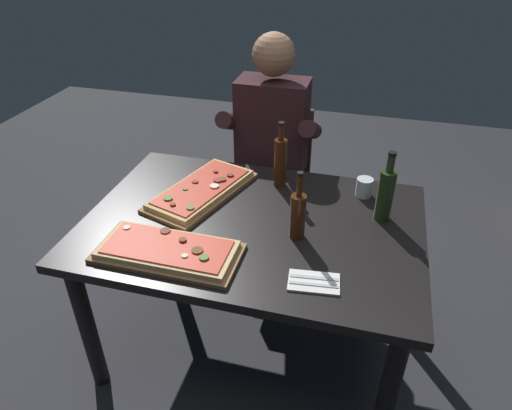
% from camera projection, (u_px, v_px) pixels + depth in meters
% --- Properties ---
extents(ground_plane, '(6.40, 6.40, 0.00)m').
position_uv_depth(ground_plane, '(253.00, 341.00, 2.33)').
color(ground_plane, '#2D2D33').
extents(dining_table, '(1.40, 0.96, 0.74)m').
position_uv_depth(dining_table, '(253.00, 239.00, 1.98)').
color(dining_table, black).
rests_on(dining_table, ground_plane).
extents(pizza_rectangular_front, '(0.55, 0.26, 0.05)m').
position_uv_depth(pizza_rectangular_front, '(168.00, 251.00, 1.73)').
color(pizza_rectangular_front, olive).
rests_on(pizza_rectangular_front, dining_table).
extents(pizza_rectangular_left, '(0.42, 0.60, 0.05)m').
position_uv_depth(pizza_rectangular_left, '(202.00, 190.00, 2.10)').
color(pizza_rectangular_left, olive).
rests_on(pizza_rectangular_left, dining_table).
extents(wine_bottle_dark, '(0.07, 0.07, 0.31)m').
position_uv_depth(wine_bottle_dark, '(385.00, 193.00, 1.88)').
color(wine_bottle_dark, '#233819').
rests_on(wine_bottle_dark, dining_table).
extents(oil_bottle_amber, '(0.06, 0.06, 0.29)m').
position_uv_depth(oil_bottle_amber, '(298.00, 214.00, 1.78)').
color(oil_bottle_amber, '#47230F').
rests_on(oil_bottle_amber, dining_table).
extents(vinegar_bottle_green, '(0.06, 0.06, 0.32)m').
position_uv_depth(vinegar_bottle_green, '(280.00, 161.00, 2.11)').
color(vinegar_bottle_green, '#47230F').
rests_on(vinegar_bottle_green, dining_table).
extents(tumbler_near_camera, '(0.07, 0.07, 0.09)m').
position_uv_depth(tumbler_near_camera, '(364.00, 188.00, 2.08)').
color(tumbler_near_camera, silver).
rests_on(tumbler_near_camera, dining_table).
extents(napkin_cutlery_set, '(0.19, 0.13, 0.01)m').
position_uv_depth(napkin_cutlery_set, '(314.00, 282.00, 1.61)').
color(napkin_cutlery_set, white).
rests_on(napkin_cutlery_set, dining_table).
extents(diner_chair, '(0.44, 0.44, 0.87)m').
position_uv_depth(diner_chair, '(274.00, 174.00, 2.78)').
color(diner_chair, '#3D2B1E').
rests_on(diner_chair, ground_plane).
extents(seated_diner, '(0.53, 0.41, 1.33)m').
position_uv_depth(seated_diner, '(270.00, 144.00, 2.54)').
color(seated_diner, '#23232D').
rests_on(seated_diner, ground_plane).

